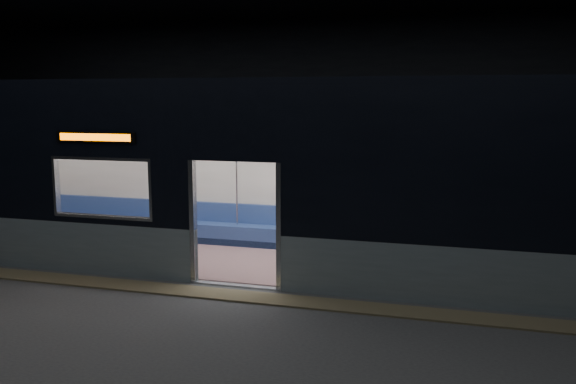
% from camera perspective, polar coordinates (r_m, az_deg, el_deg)
% --- Properties ---
extents(station_floor, '(24.00, 14.00, 0.01)m').
position_cam_1_polar(station_floor, '(9.17, -7.25, -10.68)').
color(station_floor, '#47494C').
rests_on(station_floor, ground).
extents(station_envelope, '(24.00, 14.00, 5.00)m').
position_cam_1_polar(station_envelope, '(8.67, -7.74, 12.84)').
color(station_envelope, black).
rests_on(station_envelope, station_floor).
extents(tactile_strip, '(22.80, 0.50, 0.03)m').
position_cam_1_polar(tactile_strip, '(9.64, -5.95, -9.53)').
color(tactile_strip, '#8C7F59').
rests_on(tactile_strip, station_floor).
extents(metro_car, '(18.00, 3.04, 3.35)m').
position_cam_1_polar(metro_car, '(11.09, -2.26, 2.62)').
color(metro_car, '#92A3AE').
rests_on(metro_car, station_floor).
extents(passenger, '(0.38, 0.63, 1.29)m').
position_cam_1_polar(passenger, '(11.77, 22.08, -3.00)').
color(passenger, black).
rests_on(passenger, metro_car).
extents(handbag, '(0.34, 0.32, 0.14)m').
position_cam_1_polar(handbag, '(11.60, 22.36, -3.70)').
color(handbag, black).
rests_on(handbag, passenger).
extents(transit_map, '(0.90, 0.03, 0.58)m').
position_cam_1_polar(transit_map, '(12.06, 6.18, 1.15)').
color(transit_map, white).
rests_on(transit_map, metro_car).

